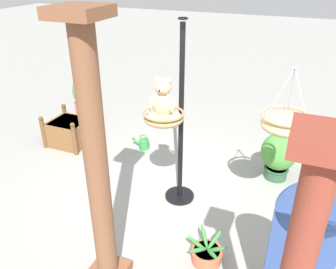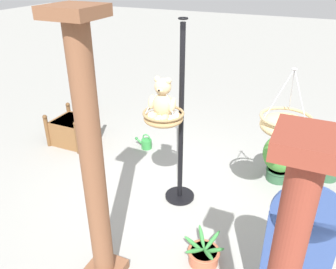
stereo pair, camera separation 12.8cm
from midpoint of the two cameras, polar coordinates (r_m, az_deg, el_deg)
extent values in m
plane|color=gray|center=(5.35, 1.13, -10.25)|extent=(40.00, 40.00, 0.00)
cylinder|color=black|center=(4.67, 3.00, 2.34)|extent=(0.07, 0.07, 2.59)
cylinder|color=black|center=(5.33, 2.67, -10.21)|extent=(0.44, 0.44, 0.04)
torus|color=black|center=(4.28, 3.45, 18.80)|extent=(0.12, 0.12, 0.02)
ellipsoid|color=#A37F51|center=(4.46, 0.06, 2.72)|extent=(0.52, 0.52, 0.16)
torus|color=olive|center=(4.43, 0.06, 3.59)|extent=(0.55, 0.55, 0.04)
ellipsoid|color=silver|center=(4.45, 0.06, 2.95)|extent=(0.46, 0.46, 0.13)
cylinder|color=#B7B7BC|center=(4.34, -1.52, 6.00)|extent=(0.22, 0.14, 0.42)
cylinder|color=#B7B7BC|center=(4.26, 1.00, 5.58)|extent=(0.22, 0.14, 0.42)
cylinder|color=#B7B7BC|center=(4.46, 0.69, 6.56)|extent=(0.01, 0.25, 0.42)
torus|color=#B7B7BC|center=(4.28, 0.06, 8.61)|extent=(0.06, 0.06, 0.01)
ellipsoid|color=tan|center=(4.38, 0.01, 4.87)|extent=(0.27, 0.23, 0.32)
sphere|color=tan|center=(4.29, 0.01, 7.99)|extent=(0.22, 0.22, 0.21)
ellipsoid|color=#D9B683|center=(4.23, -0.44, 7.46)|extent=(0.10, 0.08, 0.07)
sphere|color=black|center=(4.20, -0.62, 7.37)|extent=(0.03, 0.03, 0.03)
sphere|color=tan|center=(4.24, 0.93, 8.94)|extent=(0.08, 0.08, 0.08)
sphere|color=tan|center=(4.29, -0.91, 9.19)|extent=(0.08, 0.08, 0.08)
ellipsoid|color=tan|center=(4.28, 1.58, 4.91)|extent=(0.09, 0.16, 0.21)
ellipsoid|color=tan|center=(4.39, -1.90, 5.49)|extent=(0.09, 0.16, 0.21)
ellipsoid|color=tan|center=(4.30, 0.28, 2.71)|extent=(0.10, 0.19, 0.10)
ellipsoid|color=tan|center=(4.36, -1.53, 3.04)|extent=(0.10, 0.19, 0.10)
ellipsoid|color=tan|center=(4.22, 19.76, 1.36)|extent=(0.58, 0.58, 0.23)
torus|color=tan|center=(4.17, 19.99, 2.68)|extent=(0.60, 0.60, 0.04)
cylinder|color=#B7B7BC|center=(4.01, 18.91, 6.34)|extent=(0.25, 0.15, 0.58)
cylinder|color=#B7B7BC|center=(4.00, 22.15, 5.73)|extent=(0.25, 0.15, 0.58)
cylinder|color=#B7B7BC|center=(4.20, 20.80, 6.90)|extent=(0.01, 0.28, 0.58)
torus|color=#B7B7BC|center=(3.99, 21.29, 10.16)|extent=(0.06, 0.06, 0.01)
cylinder|color=brown|center=(3.40, -11.33, -6.03)|extent=(0.23, 0.23, 2.85)
cube|color=brown|center=(2.88, -14.13, 19.35)|extent=(0.43, 0.43, 0.10)
cube|color=brown|center=(1.75, 24.83, -1.30)|extent=(0.35, 0.35, 0.10)
cube|color=brown|center=(6.97, -14.96, 0.59)|extent=(0.71, 0.67, 0.48)
cube|color=#382819|center=(6.88, -15.17, 2.15)|extent=(0.63, 0.59, 0.06)
cylinder|color=brown|center=(6.51, -14.33, -0.80)|extent=(0.08, 0.08, 0.58)
cylinder|color=brown|center=(6.95, -19.00, 0.35)|extent=(0.08, 0.08, 0.58)
cylinder|color=brown|center=(6.98, -11.04, 1.55)|extent=(0.08, 0.08, 0.58)
cylinder|color=brown|center=(7.39, -15.61, 2.50)|extent=(0.08, 0.08, 0.58)
sphere|color=brown|center=(6.37, -14.66, 1.76)|extent=(0.09, 0.09, 0.09)
sphere|color=brown|center=(6.81, -19.40, 2.77)|extent=(0.09, 0.09, 0.09)
sphere|color=brown|center=(6.85, -11.28, 3.98)|extent=(0.09, 0.09, 0.09)
sphere|color=brown|center=(7.27, -15.92, 4.81)|extent=(0.09, 0.09, 0.09)
cylinder|color=#2D5638|center=(6.30, 25.53, -5.70)|extent=(0.34, 0.34, 0.22)
torus|color=#294E32|center=(6.25, 25.71, -4.91)|extent=(0.38, 0.38, 0.03)
cylinder|color=#382819|center=(6.25, 25.70, -4.94)|extent=(0.30, 0.30, 0.03)
cone|color=#38843D|center=(6.13, 26.19, -2.87)|extent=(0.38, 0.38, 0.49)
cylinder|color=#2D5638|center=(5.97, 18.44, -6.34)|extent=(0.36, 0.36, 0.19)
torus|color=#294E32|center=(5.93, 18.55, -5.66)|extent=(0.40, 0.40, 0.03)
cylinder|color=#382819|center=(5.93, 18.55, -5.70)|extent=(0.32, 0.32, 0.03)
ellipsoid|color=#478E38|center=(5.77, 19.01, -3.02)|extent=(0.58, 0.58, 0.61)
cylinder|color=#BC6042|center=(8.35, -13.15, 4.57)|extent=(0.27, 0.27, 0.28)
torus|color=#A9573B|center=(8.30, -13.24, 5.40)|extent=(0.30, 0.30, 0.03)
cylinder|color=#382819|center=(8.30, -13.24, 5.37)|extent=(0.23, 0.23, 0.03)
ellipsoid|color=#478E38|center=(8.21, -13.45, 7.19)|extent=(0.30, 0.30, 0.53)
cylinder|color=#BC6042|center=(4.37, 6.85, -19.54)|extent=(0.36, 0.36, 0.18)
torus|color=#A9573B|center=(4.31, 6.91, -18.83)|extent=(0.39, 0.39, 0.03)
cylinder|color=#382819|center=(4.31, 6.91, -18.87)|extent=(0.31, 0.31, 0.03)
ellipsoid|color=#38843D|center=(4.26, 5.30, -17.81)|extent=(0.28, 0.09, 0.23)
ellipsoid|color=#38843D|center=(4.17, 5.46, -18.77)|extent=(0.20, 0.29, 0.17)
ellipsoid|color=#38843D|center=(4.15, 7.68, -19.24)|extent=(0.22, 0.27, 0.17)
ellipsoid|color=#38843D|center=(4.22, 8.58, -18.62)|extent=(0.28, 0.08, 0.22)
ellipsoid|color=#38843D|center=(4.32, 8.23, -17.18)|extent=(0.17, 0.28, 0.21)
ellipsoid|color=#38843D|center=(4.34, 6.53, -16.58)|extent=(0.20, 0.29, 0.16)
cube|color=#334C8C|center=(3.58, 21.61, -18.88)|extent=(0.61, 0.11, 0.98)
cylinder|color=#334C8C|center=(3.23, 23.26, -12.14)|extent=(0.61, 0.11, 0.61)
cylinder|color=#338C3F|center=(6.58, -3.05, -1.59)|extent=(0.20, 0.20, 0.18)
cylinder|color=#338C3F|center=(6.63, -4.17, -1.21)|extent=(0.17, 0.04, 0.14)
sphere|color=#287033|center=(6.64, -4.75, -0.67)|extent=(0.06, 0.06, 0.06)
torus|color=#338C3F|center=(6.52, -3.07, -0.59)|extent=(0.16, 0.02, 0.16)
camera|label=1|loc=(0.06, -89.22, 0.40)|focal=36.48mm
camera|label=2|loc=(0.06, 90.78, -0.40)|focal=36.48mm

